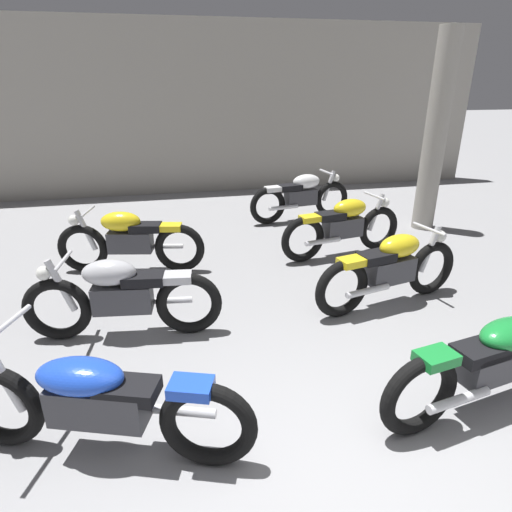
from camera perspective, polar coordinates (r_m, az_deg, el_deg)
back_wall at (r=10.16m, az=-6.86°, el=18.40°), size 12.90×0.24×3.60m
support_pillar at (r=7.98m, az=22.33°, el=14.45°), size 0.36×0.36×3.20m
motorcycle_left_row_0 at (r=3.29m, az=-20.03°, el=-17.34°), size 2.09×0.93×0.97m
motorcycle_left_row_1 at (r=4.57m, az=-17.08°, el=-4.95°), size 1.97×0.48×0.88m
motorcycle_left_row_2 at (r=6.08m, az=-16.12°, el=2.05°), size 1.95×0.59×0.88m
motorcycle_right_row_0 at (r=3.97m, az=29.07°, el=-11.54°), size 2.15×0.75×0.97m
motorcycle_right_row_1 at (r=5.21m, az=17.14°, el=-1.51°), size 1.94×0.66×0.88m
motorcycle_right_row_2 at (r=6.53m, az=11.30°, el=3.90°), size 1.96×0.61×0.88m
motorcycle_right_row_3 at (r=8.09m, az=5.92°, el=7.80°), size 1.96×0.59×0.88m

